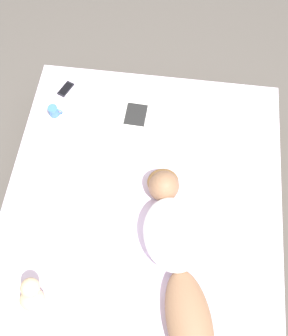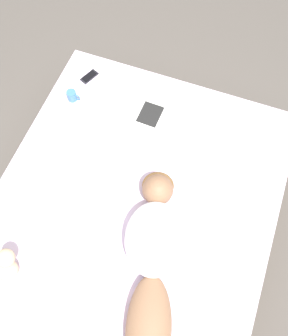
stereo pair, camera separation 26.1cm
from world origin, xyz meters
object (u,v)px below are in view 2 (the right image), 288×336
person (153,256)px  coffee_mug (72,96)px  open_magazine (136,110)px  cell_phone (89,77)px

person → coffee_mug: bearing=120.4°
open_magazine → cell_phone: bearing=162.4°
open_magazine → coffee_mug: 0.48m
person → open_magazine: size_ratio=2.61×
cell_phone → coffee_mug: bearing=-74.2°
coffee_mug → cell_phone: (0.03, 0.23, -0.04)m
open_magazine → coffee_mug: (-0.47, -0.07, 0.04)m
open_magazine → coffee_mug: bearing=-169.2°
open_magazine → person: bearing=-61.6°
person → coffee_mug: person is taller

